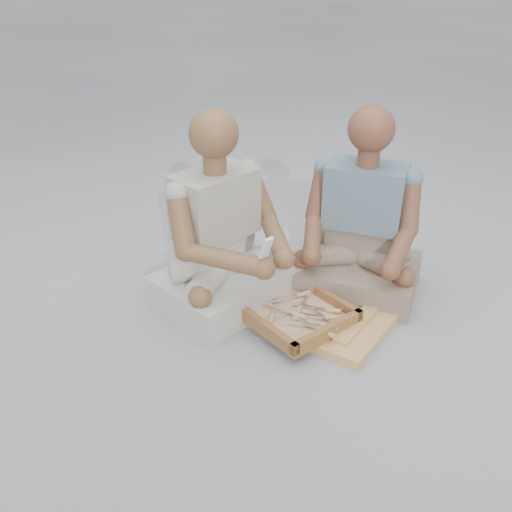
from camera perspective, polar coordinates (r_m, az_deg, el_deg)
The scene contains 26 objects.
ground at distance 2.58m, azimuth 0.67°, elevation -7.58°, with size 60.00×60.00×0.00m, color #9C9CA2.
carved_panel at distance 2.66m, azimuth 5.78°, elevation -5.92°, with size 0.67×0.44×0.04m, color #A97741.
tool_tray at distance 2.61m, azimuth 3.39°, elevation -5.41°, with size 0.62×0.56×0.07m.
chisel_0 at distance 2.57m, azimuth 4.20°, elevation -5.69°, with size 0.06×0.22×0.02m.
chisel_1 at distance 2.47m, azimuth 6.72°, elevation -7.45°, with size 0.22×0.05×0.02m.
chisel_2 at distance 2.54m, azimuth 7.26°, elevation -6.14°, with size 0.22×0.08×0.02m.
chisel_3 at distance 2.59m, azimuth 3.52°, elevation -5.60°, with size 0.10×0.21×0.02m.
chisel_4 at distance 2.55m, azimuth 1.61°, elevation -6.04°, with size 0.09×0.21×0.02m.
chisel_5 at distance 2.55m, azimuth 3.92°, elevation -5.78°, with size 0.22×0.02×0.02m.
chisel_6 at distance 2.56m, azimuth 7.04°, elevation -6.15°, with size 0.22×0.08×0.02m.
chisel_7 at distance 2.61m, azimuth 7.25°, elevation -5.35°, with size 0.22×0.08×0.02m.
chisel_8 at distance 2.48m, azimuth 6.87°, elevation -6.99°, with size 0.21×0.09×0.02m.
chisel_9 at distance 2.69m, azimuth 4.33°, elevation -3.89°, with size 0.13×0.20×0.02m.
wood_chip_0 at distance 2.74m, azimuth 9.08°, elevation -5.54°, with size 0.02×0.01×0.00m, color tan.
wood_chip_1 at distance 2.56m, azimuth 9.66°, elevation -8.41°, with size 0.02×0.01×0.00m, color tan.
wood_chip_2 at distance 2.66m, azimuth -3.06°, elevation -6.35°, with size 0.02×0.01×0.00m, color tan.
wood_chip_3 at distance 3.00m, azimuth 3.44°, elevation -1.90°, with size 0.02×0.01×0.00m, color tan.
wood_chip_4 at distance 2.76m, azimuth 1.39°, elevation -4.91°, with size 0.02×0.01×0.00m, color tan.
wood_chip_5 at distance 2.67m, azimuth -3.84°, elevation -6.20°, with size 0.02×0.01×0.00m, color tan.
wood_chip_6 at distance 2.70m, azimuth 2.86°, elevation -5.77°, with size 0.02×0.01×0.00m, color tan.
wood_chip_7 at distance 2.98m, azimuth 4.44°, elevation -2.17°, with size 0.02×0.01×0.00m, color tan.
wood_chip_8 at distance 2.83m, azimuth 2.52°, elevation -4.03°, with size 0.02×0.01×0.00m, color tan.
wood_chip_9 at distance 2.54m, azimuth 0.22°, elevation -8.17°, with size 0.02×0.01×0.00m, color tan.
craftsman at distance 2.65m, azimuth -3.35°, elevation 1.38°, with size 0.68×0.69×0.93m.
companion at distance 2.80m, azimuth 10.38°, elevation 2.27°, with size 0.67×0.57×0.92m.
mobile_phone at distance 2.33m, azimuth 1.03°, elevation 0.83°, with size 0.06×0.05×0.10m.
Camera 1 is at (1.08, -1.78, 1.53)m, focal length 40.00 mm.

